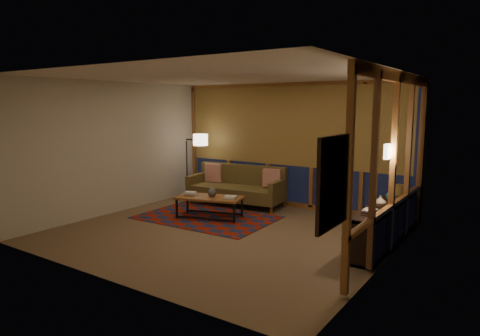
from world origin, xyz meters
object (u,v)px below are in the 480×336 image
Objects in this scene: coffee_table at (210,207)px; bookshelf at (385,223)px; floor_lamp at (187,166)px; sofa at (236,186)px.

coffee_table is 3.33m from bookshelf.
floor_lamp is at bearing 128.24° from coffee_table.
bookshelf is at bearing -20.34° from sofa.
coffee_table is 0.49× the size of bookshelf.
coffee_table is 1.96m from floor_lamp.
sofa reaches higher than bookshelf.
coffee_table is at bearing -87.79° from sofa.
sofa is at bearing 166.52° from bookshelf.
sofa is 1.35× the size of floor_lamp.
floor_lamp is at bearing 177.84° from sofa.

